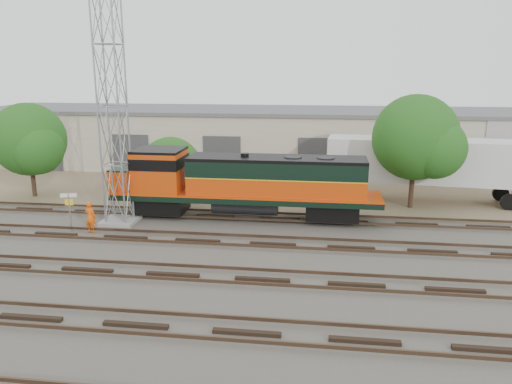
# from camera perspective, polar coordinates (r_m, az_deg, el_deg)

# --- Properties ---
(ground) EXTENTS (140.00, 140.00, 0.00)m
(ground) POSITION_cam_1_polar(r_m,az_deg,el_deg) (24.67, 1.59, -7.30)
(ground) COLOR #47423A
(ground) RESTS_ON ground
(dirt_strip) EXTENTS (80.00, 16.00, 0.02)m
(dirt_strip) POSITION_cam_1_polar(r_m,az_deg,el_deg) (38.97, 3.94, 0.71)
(dirt_strip) COLOR #726047
(dirt_strip) RESTS_ON ground
(tracks) EXTENTS (80.00, 20.40, 0.28)m
(tracks) POSITION_cam_1_polar(r_m,az_deg,el_deg) (21.89, 0.74, -9.95)
(tracks) COLOR black
(tracks) RESTS_ON ground
(warehouse) EXTENTS (58.40, 10.40, 5.30)m
(warehouse) POSITION_cam_1_polar(r_m,az_deg,el_deg) (46.32, 4.71, 6.15)
(warehouse) COLOR beige
(warehouse) RESTS_ON ground
(locomotive) EXTENTS (16.30, 2.86, 3.92)m
(locomotive) POSITION_cam_1_polar(r_m,az_deg,el_deg) (30.02, -1.82, 1.11)
(locomotive) COLOR black
(locomotive) RESTS_ON tracks
(signal_tower) EXTENTS (2.00, 2.00, 13.56)m
(signal_tower) POSITION_cam_1_polar(r_m,az_deg,el_deg) (29.65, -16.06, 8.96)
(signal_tower) COLOR gray
(signal_tower) RESTS_ON ground
(sign_post) EXTENTS (0.88, 0.27, 2.19)m
(sign_post) POSITION_cam_1_polar(r_m,az_deg,el_deg) (29.87, -20.57, -1.30)
(sign_post) COLOR gray
(sign_post) RESTS_ON ground
(worker) EXTENTS (0.74, 0.56, 1.81)m
(worker) POSITION_cam_1_polar(r_m,az_deg,el_deg) (29.19, -18.39, -2.75)
(worker) COLOR #F1540D
(worker) RESTS_ON ground
(semi_trailer) EXTENTS (14.13, 4.15, 4.28)m
(semi_trailer) POSITION_cam_1_polar(r_m,az_deg,el_deg) (35.99, 19.95, 3.14)
(semi_trailer) COLOR silver
(semi_trailer) RESTS_ON ground
(tree_west) EXTENTS (5.34, 5.08, 6.65)m
(tree_west) POSITION_cam_1_polar(r_m,az_deg,el_deg) (38.12, -24.33, 5.26)
(tree_west) COLOR #382619
(tree_west) RESTS_ON ground
(tree_mid) EXTENTS (4.71, 4.49, 4.49)m
(tree_mid) POSITION_cam_1_polar(r_m,az_deg,el_deg) (36.00, -9.44, 2.45)
(tree_mid) COLOR #382619
(tree_mid) RESTS_ON ground
(tree_east) EXTENTS (5.75, 5.47, 7.39)m
(tree_east) POSITION_cam_1_polar(r_m,az_deg,el_deg) (33.39, 18.27, 5.64)
(tree_east) COLOR #382619
(tree_east) RESTS_ON ground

